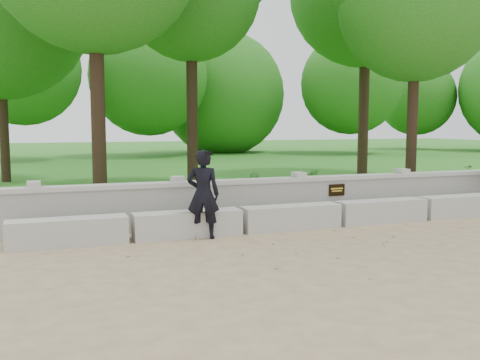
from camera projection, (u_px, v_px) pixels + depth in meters
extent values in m
plane|color=tan|center=(398.00, 246.00, 8.62)|extent=(80.00, 80.00, 0.00)
cube|color=#22741B|center=(184.00, 170.00, 21.67)|extent=(40.00, 22.00, 0.25)
cube|color=#B6B3AC|center=(68.00, 232.00, 8.65)|extent=(1.90, 0.45, 0.45)
cube|color=#B6B3AC|center=(188.00, 224.00, 9.34)|extent=(1.90, 0.45, 0.45)
cube|color=#B6B3AC|center=(291.00, 217.00, 10.03)|extent=(1.90, 0.45, 0.45)
cube|color=#B6B3AC|center=(381.00, 211.00, 10.72)|extent=(1.90, 0.45, 0.45)
cube|color=#B6B3AC|center=(460.00, 206.00, 11.41)|extent=(1.90, 0.45, 0.45)
cube|color=#ABA8A1|center=(320.00, 200.00, 11.01)|extent=(12.50, 0.25, 0.82)
cube|color=#B6B3AC|center=(321.00, 178.00, 10.96)|extent=(12.50, 0.35, 0.08)
cube|color=black|center=(337.00, 190.00, 10.96)|extent=(0.36, 0.02, 0.24)
imported|color=black|center=(203.00, 194.00, 9.16)|extent=(0.66, 0.55, 1.54)
cube|color=black|center=(208.00, 153.00, 8.80)|extent=(0.14, 0.07, 0.07)
cylinder|color=#382619|center=(3.00, 115.00, 15.77)|extent=(0.27, 0.27, 3.97)
cylinder|color=#382619|center=(98.00, 98.00, 11.46)|extent=(0.31, 0.31, 4.56)
cylinder|color=#382619|center=(192.00, 103.00, 15.19)|extent=(0.31, 0.31, 4.62)
cylinder|color=#382619|center=(412.00, 115.00, 13.39)|extent=(0.26, 0.26, 3.90)
cylinder|color=#382619|center=(364.00, 98.00, 18.25)|extent=(0.35, 0.35, 5.18)
imported|color=#2E7026|center=(133.00, 198.00, 10.36)|extent=(0.37, 0.33, 0.59)
imported|color=#2E7026|center=(254.00, 185.00, 12.52)|extent=(0.33, 0.38, 0.61)
imported|color=#2E7026|center=(476.00, 179.00, 13.50)|extent=(0.65, 0.58, 0.66)
imported|color=#2E7026|center=(313.00, 182.00, 12.99)|extent=(0.39, 0.42, 0.63)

